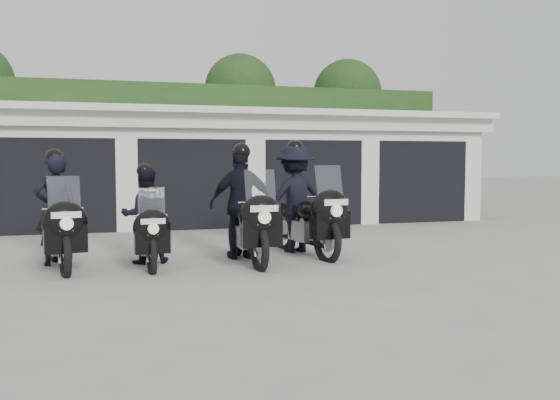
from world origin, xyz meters
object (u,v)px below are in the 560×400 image
object	(u,v)px
police_bike_a	(58,219)
police_bike_d	(300,204)
police_bike_b	(146,221)
police_bike_c	(245,209)

from	to	relation	value
police_bike_a	police_bike_d	size ratio (longest dim) A/B	0.91
police_bike_a	police_bike_b	distance (m)	1.35
police_bike_d	police_bike_a	bearing A→B (deg)	174.05
police_bike_a	police_bike_b	world-z (taller)	police_bike_a
police_bike_b	police_bike_c	xyz separation A→B (m)	(1.63, -0.02, 0.15)
police_bike_c	police_bike_d	world-z (taller)	police_bike_d
police_bike_d	police_bike_c	bearing A→B (deg)	-168.23
police_bike_c	police_bike_d	xyz separation A→B (m)	(1.13, 0.47, 0.04)
police_bike_a	police_bike_c	bearing A→B (deg)	-13.39
police_bike_d	police_bike_b	bearing A→B (deg)	178.34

